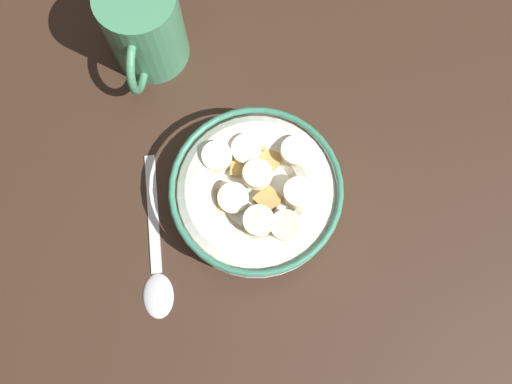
{
  "coord_description": "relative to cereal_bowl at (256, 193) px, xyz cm",
  "views": [
    {
      "loc": [
        12.26,
        1.25,
        50.49
      ],
      "look_at": [
        0.0,
        0.0,
        3.0
      ],
      "focal_mm": 37.81,
      "sensor_mm": 36.0,
      "label": 1
    }
  ],
  "objects": [
    {
      "name": "spoon",
      "position": [
        7.67,
        -8.55,
        -2.21
      ],
      "size": [
        15.8,
        5.15,
        0.8
      ],
      "color": "#B7B7BC",
      "rests_on": "ground_plane"
    },
    {
      "name": "ground_plane",
      "position": [
        0.03,
        -0.01,
        -3.54
      ],
      "size": [
        108.75,
        108.75,
        2.0
      ],
      "primitive_type": "cube",
      "color": "#332116"
    },
    {
      "name": "cereal_bowl",
      "position": [
        0.0,
        0.0,
        0.0
      ],
      "size": [
        15.66,
        15.66,
        5.29
      ],
      "color": "silver",
      "rests_on": "ground_plane"
    },
    {
      "name": "coffee_mug",
      "position": [
        -14.5,
        -12.25,
        2.2
      ],
      "size": [
        10.61,
        7.56,
        9.47
      ],
      "color": "#3F7F59",
      "rests_on": "ground_plane"
    }
  ]
}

